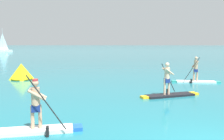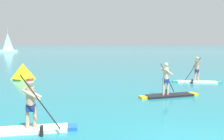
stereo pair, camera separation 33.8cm
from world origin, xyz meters
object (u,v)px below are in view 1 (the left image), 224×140
paddleboarder_near_left (35,121)px  paddleboarder_far_right (195,77)px  paddleboarder_mid_center (169,90)px  sailboat_left_horizon (3,49)px  race_marker_buoy (21,72)px

paddleboarder_near_left → paddleboarder_far_right: bearing=38.1°
paddleboarder_mid_center → sailboat_left_horizon: bearing=102.3°
paddleboarder_far_right → sailboat_left_horizon: bearing=-48.0°
paddleboarder_mid_center → paddleboarder_far_right: size_ratio=0.96×
paddleboarder_far_right → sailboat_left_horizon: (-39.23, 50.63, 0.49)m
paddleboarder_far_right → sailboat_left_horizon: sailboat_left_horizon is taller
paddleboarder_mid_center → race_marker_buoy: (-9.95, 5.17, 0.19)m
paddleboarder_far_right → sailboat_left_horizon: size_ratio=0.49×
paddleboarder_near_left → sailboat_left_horizon: bearing=103.6°
paddleboarder_near_left → race_marker_buoy: paddleboarder_near_left is taller
paddleboarder_mid_center → sailboat_left_horizon: sailboat_left_horizon is taller
paddleboarder_far_right → sailboat_left_horizon: 64.05m
paddleboarder_near_left → paddleboarder_mid_center: bearing=32.5°
paddleboarder_mid_center → sailboat_left_horizon: 66.21m
paddleboarder_far_right → race_marker_buoy: 12.60m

